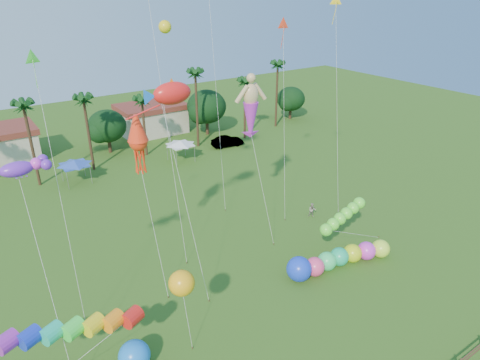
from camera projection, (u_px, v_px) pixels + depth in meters
ground at (324, 352)px, 28.84m from camera, size 160.00×160.00×0.00m
tree_line at (127, 123)px, 61.75m from camera, size 69.46×8.91×11.00m
buildings_row at (71, 135)px, 63.75m from camera, size 35.00×7.00×4.00m
tent_row at (76, 164)px, 51.73m from camera, size 31.00×4.00×0.60m
car_b at (227, 141)px, 64.92m from camera, size 5.02×2.38×1.59m
spectator_b at (312, 210)px, 45.26m from camera, size 0.96×0.92×1.57m
caterpillar_inflatable at (335, 259)px, 37.01m from camera, size 10.38×3.76×2.12m
blue_ball at (134, 356)px, 27.25m from camera, size 2.04×2.04×2.04m
rainbow_tube at (101, 330)px, 26.04m from camera, size 9.75×3.11×3.94m
green_worm at (326, 230)px, 36.69m from camera, size 10.42×3.28×4.04m
orange_ball_kite at (182, 283)px, 26.91m from camera, size 2.04×2.04×6.30m
merman_kite at (251, 111)px, 38.99m from camera, size 2.83×5.53×14.92m
fish_kite at (172, 93)px, 31.14m from camera, size 4.65×6.38×16.27m
squid_kite at (138, 142)px, 32.34m from camera, size 1.95×5.30×13.94m
lobster_kite at (17, 169)px, 24.31m from camera, size 3.62×6.21×13.63m
delta_kite_red at (283, 27)px, 39.88m from camera, size 2.00×3.33×19.82m
delta_kite_yellow at (336, 6)px, 37.78m from camera, size 1.12×4.03×21.84m
delta_kite_green at (34, 65)px, 26.12m from camera, size 1.17×4.13×19.03m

